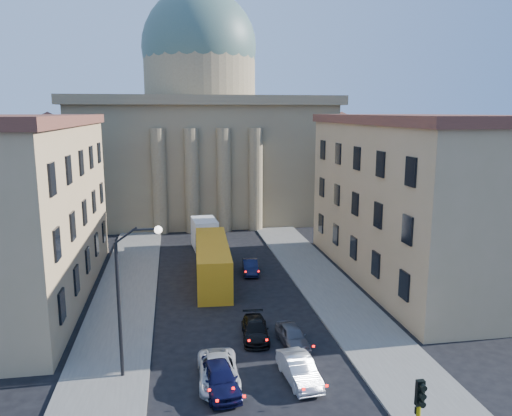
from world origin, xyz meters
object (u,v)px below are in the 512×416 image
Objects in this scene: street_lamp at (128,289)px; city_bus at (212,261)px; car_right_near at (299,369)px; box_truck at (206,237)px; car_left_near at (220,378)px.

street_lamp is 17.26m from city_bus.
car_right_near is at bearing -12.17° from street_lamp.
street_lamp is 0.71× the size of city_bus.
city_bus is at bearing -94.70° from box_truck.
car_left_near is 27.67m from box_truck.
car_right_near is 0.66× the size of box_truck.
car_left_near is 0.35× the size of city_bus.
box_truck is (-3.38, 27.40, 0.93)m from car_right_near.
box_truck is (5.94, 25.39, -3.66)m from street_lamp.
street_lamp is 1.38× the size of box_truck.
street_lamp is at bearing -107.94° from city_bus.
street_lamp is 26.33m from box_truck.
street_lamp reaches higher than city_bus.
car_right_near is 27.63m from box_truck.
box_truck is (0.05, 9.53, -0.25)m from city_bus.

